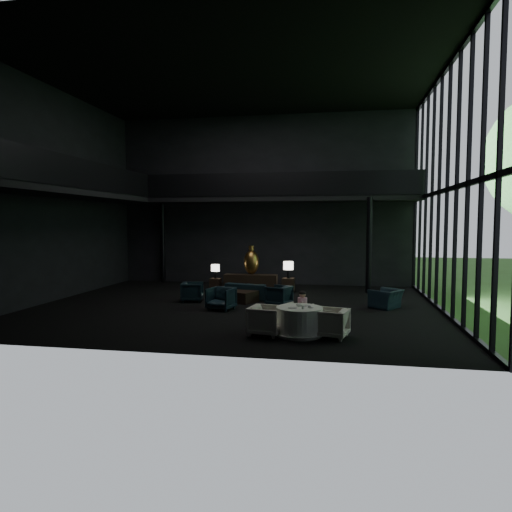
% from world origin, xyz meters
% --- Properties ---
extents(floor, '(14.00, 12.00, 0.02)m').
position_xyz_m(floor, '(0.00, 0.00, 0.00)').
color(floor, black).
rests_on(floor, ground).
extents(ceiling, '(14.00, 12.00, 0.02)m').
position_xyz_m(ceiling, '(0.00, 0.00, 8.00)').
color(ceiling, black).
rests_on(ceiling, ground).
extents(wall_back, '(14.00, 0.04, 8.00)m').
position_xyz_m(wall_back, '(0.00, 6.00, 4.00)').
color(wall_back, black).
rests_on(wall_back, ground).
extents(wall_front, '(14.00, 0.04, 8.00)m').
position_xyz_m(wall_front, '(0.00, -6.00, 4.00)').
color(wall_front, black).
rests_on(wall_front, ground).
extents(wall_left, '(0.04, 12.00, 8.00)m').
position_xyz_m(wall_left, '(-7.00, 0.00, 4.00)').
color(wall_left, black).
rests_on(wall_left, ground).
extents(curtain_wall, '(0.20, 12.00, 8.00)m').
position_xyz_m(curtain_wall, '(6.95, 0.00, 4.00)').
color(curtain_wall, black).
rests_on(curtain_wall, ground).
extents(mezzanine_left, '(2.00, 12.00, 0.25)m').
position_xyz_m(mezzanine_left, '(-6.00, 0.00, 4.00)').
color(mezzanine_left, black).
rests_on(mezzanine_left, wall_left).
extents(mezzanine_back, '(12.00, 2.00, 0.25)m').
position_xyz_m(mezzanine_back, '(1.00, 5.00, 4.00)').
color(mezzanine_back, black).
rests_on(mezzanine_back, wall_back).
extents(railing_left, '(0.06, 12.00, 1.00)m').
position_xyz_m(railing_left, '(-5.00, 0.00, 4.60)').
color(railing_left, black).
rests_on(railing_left, mezzanine_left).
extents(railing_back, '(12.00, 0.06, 1.00)m').
position_xyz_m(railing_back, '(1.00, 4.00, 4.60)').
color(railing_back, black).
rests_on(railing_back, mezzanine_back).
extents(column_nw, '(0.24, 0.24, 4.00)m').
position_xyz_m(column_nw, '(-5.00, 5.70, 2.00)').
color(column_nw, black).
rests_on(column_nw, floor).
extents(column_ne, '(0.24, 0.24, 4.00)m').
position_xyz_m(column_ne, '(4.80, 4.00, 2.00)').
color(column_ne, black).
rests_on(column_ne, floor).
extents(console, '(2.28, 0.52, 0.72)m').
position_xyz_m(console, '(-0.15, 3.48, 0.36)').
color(console, black).
rests_on(console, floor).
extents(bronze_urn, '(0.66, 0.66, 1.23)m').
position_xyz_m(bronze_urn, '(-0.15, 3.65, 1.25)').
color(bronze_urn, '#B98C27').
rests_on(bronze_urn, console).
extents(side_table_left, '(0.46, 0.46, 0.50)m').
position_xyz_m(side_table_left, '(-1.75, 3.64, 0.25)').
color(side_table_left, black).
rests_on(side_table_left, floor).
extents(table_lamp_left, '(0.37, 0.37, 0.61)m').
position_xyz_m(table_lamp_left, '(-1.75, 3.61, 0.94)').
color(table_lamp_left, black).
rests_on(table_lamp_left, side_table_left).
extents(side_table_right, '(0.52, 0.52, 0.58)m').
position_xyz_m(side_table_right, '(1.45, 3.70, 0.29)').
color(side_table_right, black).
rests_on(side_table_right, floor).
extents(table_lamp_right, '(0.43, 0.43, 0.71)m').
position_xyz_m(table_lamp_right, '(1.45, 3.68, 1.09)').
color(table_lamp_right, black).
rests_on(table_lamp_right, side_table_right).
extents(sofa, '(2.28, 1.05, 0.86)m').
position_xyz_m(sofa, '(0.12, 1.59, 0.43)').
color(sofa, '#152431').
rests_on(sofa, floor).
extents(lounge_armchair_west, '(0.88, 0.92, 0.81)m').
position_xyz_m(lounge_armchair_west, '(-1.82, 0.64, 0.41)').
color(lounge_armchair_west, black).
rests_on(lounge_armchair_west, floor).
extents(lounge_armchair_east, '(0.97, 0.99, 0.81)m').
position_xyz_m(lounge_armchair_east, '(1.47, 0.36, 0.40)').
color(lounge_armchair_east, '#173946').
rests_on(lounge_armchair_east, floor).
extents(lounge_armchair_south, '(1.03, 0.99, 0.89)m').
position_xyz_m(lounge_armchair_south, '(-0.35, -0.77, 0.45)').
color(lounge_armchair_south, black).
rests_on(lounge_armchair_south, floor).
extents(window_armchair, '(1.03, 1.11, 0.82)m').
position_xyz_m(window_armchair, '(5.18, 0.54, 0.41)').
color(window_armchair, black).
rests_on(window_armchair, floor).
extents(coffee_table, '(1.21, 1.21, 0.41)m').
position_xyz_m(coffee_table, '(0.06, 0.86, 0.20)').
color(coffee_table, black).
rests_on(coffee_table, floor).
extents(dining_table, '(1.38, 1.38, 0.75)m').
position_xyz_m(dining_table, '(2.56, -3.81, 0.33)').
color(dining_table, white).
rests_on(dining_table, floor).
extents(dining_chair_north, '(0.87, 0.85, 0.69)m').
position_xyz_m(dining_chair_north, '(2.41, -2.82, 0.35)').
color(dining_chair_north, '#B2AEA6').
rests_on(dining_chair_north, floor).
extents(dining_chair_east, '(0.98, 1.02, 0.87)m').
position_xyz_m(dining_chair_east, '(3.38, -3.86, 0.43)').
color(dining_chair_east, '#B3AFA8').
rests_on(dining_chair_east, floor).
extents(dining_chair_west, '(0.98, 1.03, 0.93)m').
position_xyz_m(dining_chair_west, '(1.69, -3.92, 0.46)').
color(dining_chair_west, '#B9B197').
rests_on(dining_chair_west, floor).
extents(child, '(0.27, 0.27, 0.58)m').
position_xyz_m(child, '(2.56, -2.79, 0.74)').
color(child, '#C89EA7').
rests_on(child, dining_chair_north).
extents(plate_a, '(0.23, 0.23, 0.01)m').
position_xyz_m(plate_a, '(2.39, -3.98, 0.76)').
color(plate_a, white).
rests_on(plate_a, dining_table).
extents(plate_b, '(0.28, 0.28, 0.02)m').
position_xyz_m(plate_b, '(2.70, -3.59, 0.76)').
color(plate_b, white).
rests_on(plate_b, dining_table).
extents(saucer, '(0.15, 0.15, 0.01)m').
position_xyz_m(saucer, '(2.85, -3.87, 0.76)').
color(saucer, white).
rests_on(saucer, dining_table).
extents(coffee_cup, '(0.09, 0.09, 0.06)m').
position_xyz_m(coffee_cup, '(2.82, -3.89, 0.79)').
color(coffee_cup, white).
rests_on(coffee_cup, saucer).
extents(cereal_bowl, '(0.16, 0.16, 0.08)m').
position_xyz_m(cereal_bowl, '(2.53, -3.69, 0.79)').
color(cereal_bowl, white).
rests_on(cereal_bowl, dining_table).
extents(cream_pot, '(0.06, 0.06, 0.07)m').
position_xyz_m(cream_pot, '(2.66, -4.06, 0.78)').
color(cream_pot, '#99999E').
rests_on(cream_pot, dining_table).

